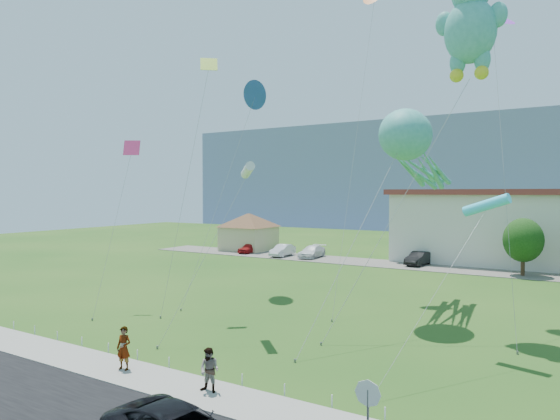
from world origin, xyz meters
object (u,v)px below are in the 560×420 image
object	(u,v)px
teddy_bear_kite	(470,23)
pavilion	(249,228)
parked_car_silver	(283,250)
parked_car_white	(312,252)
pedestrian_left	(124,348)
stop_sign	(368,401)
pedestrian_right	(209,370)
parked_car_red	(249,248)
parked_car_black	(419,258)
octopus_kite	(412,150)

from	to	relation	value
teddy_bear_kite	pavilion	bearing A→B (deg)	142.48
parked_car_silver	parked_car_white	distance (m)	3.72
pedestrian_left	parked_car_silver	xyz separation A→B (m)	(-14.18, 37.16, -0.27)
pavilion	stop_sign	bearing A→B (deg)	-51.56
stop_sign	teddy_bear_kite	size ratio (longest dim) A/B	0.12
stop_sign	pedestrian_right	size ratio (longest dim) A/B	1.46
pedestrian_left	stop_sign	bearing A→B (deg)	-18.90
pedestrian_right	parked_car_red	xyz separation A→B (m)	(-24.38, 37.84, -0.26)
parked_car_white	teddy_bear_kite	distance (m)	35.67
parked_car_red	parked_car_black	world-z (taller)	parked_car_black
pedestrian_left	parked_car_white	xyz separation A→B (m)	(-10.55, 37.93, -0.27)
parked_car_red	octopus_kite	xyz separation A→B (m)	(27.35, -21.36, 9.85)
parked_car_red	teddy_bear_kite	size ratio (longest dim) A/B	0.18
pedestrian_left	parked_car_black	world-z (taller)	pedestrian_left
pavilion	parked_car_white	world-z (taller)	pavilion
parked_car_silver	teddy_bear_kite	bearing A→B (deg)	-42.75
stop_sign	parked_car_white	bearing A→B (deg)	119.59
pedestrian_right	parked_car_black	distance (m)	38.42
pedestrian_left	pedestrian_right	distance (m)	4.78
parked_car_red	teddy_bear_kite	distance (m)	41.84
parked_car_red	octopus_kite	distance (m)	36.07
teddy_bear_kite	pedestrian_right	bearing A→B (deg)	-113.36
parked_car_red	parked_car_white	xyz separation A→B (m)	(9.05, 0.07, 0.07)
pedestrian_left	parked_car_red	world-z (taller)	pedestrian_left
stop_sign	parked_car_white	distance (m)	45.41
parked_car_black	parked_car_red	bearing A→B (deg)	-171.86
parked_car_white	octopus_kite	xyz separation A→B (m)	(18.30, -21.43, 9.78)
parked_car_silver	pedestrian_left	bearing A→B (deg)	-71.32
stop_sign	parked_car_white	xyz separation A→B (m)	(-22.41, 39.48, -1.10)
pedestrian_left	parked_car_silver	bearing A→B (deg)	99.45
pedestrian_left	pavilion	bearing A→B (deg)	106.58
pavilion	parked_car_black	size ratio (longest dim) A/B	2.09
stop_sign	octopus_kite	xyz separation A→B (m)	(-4.12, 18.05, 8.68)
parked_car_white	parked_car_silver	bearing A→B (deg)	-171.05
stop_sign	parked_car_silver	bearing A→B (deg)	123.94
stop_sign	pedestrian_right	bearing A→B (deg)	167.57
stop_sign	parked_car_silver	world-z (taller)	stop_sign
pedestrian_left	parked_car_black	size ratio (longest dim) A/B	0.43
parked_car_red	parked_car_white	bearing A→B (deg)	0.38
pavilion	pedestrian_right	size ratio (longest dim) A/B	5.36
pavilion	teddy_bear_kite	bearing A→B (deg)	-37.52
pedestrian_right	parked_car_silver	world-z (taller)	pedestrian_right
stop_sign	parked_car_red	size ratio (longest dim) A/B	0.67
stop_sign	octopus_kite	world-z (taller)	octopus_kite
pedestrian_left	pedestrian_right	size ratio (longest dim) A/B	1.10
pedestrian_left	teddy_bear_kite	world-z (taller)	teddy_bear_kite
octopus_kite	pavilion	bearing A→B (deg)	140.57
teddy_bear_kite	stop_sign	bearing A→B (deg)	-88.34
parked_car_white	teddy_bear_kite	world-z (taller)	teddy_bear_kite
pedestrian_left	parked_car_silver	size ratio (longest dim) A/B	0.43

